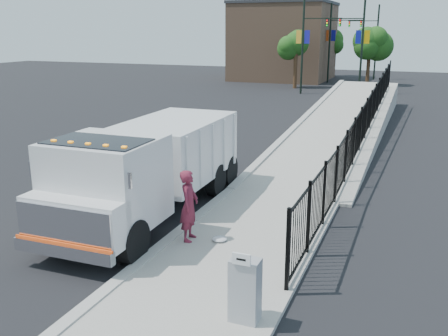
% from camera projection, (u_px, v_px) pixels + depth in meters
% --- Properties ---
extents(ground, '(120.00, 120.00, 0.00)m').
position_uv_depth(ground, '(179.00, 235.00, 13.67)').
color(ground, black).
rests_on(ground, ground).
extents(sidewalk, '(3.55, 12.00, 0.12)m').
position_uv_depth(sidewalk, '(216.00, 279.00, 11.18)').
color(sidewalk, '#9E998E').
rests_on(sidewalk, ground).
extents(curb, '(0.30, 12.00, 0.16)m').
position_uv_depth(curb, '(141.00, 263.00, 11.86)').
color(curb, '#ADAAA3').
rests_on(curb, ground).
extents(ramp, '(3.95, 24.06, 3.19)m').
position_uv_depth(ramp, '(345.00, 132.00, 27.24)').
color(ramp, '#9E998E').
rests_on(ramp, ground).
extents(iron_fence, '(0.10, 28.00, 1.80)m').
position_uv_depth(iron_fence, '(365.00, 132.00, 22.91)').
color(iron_fence, black).
rests_on(iron_fence, ground).
extents(truck, '(2.86, 8.40, 2.86)m').
position_uv_depth(truck, '(148.00, 165.00, 14.64)').
color(truck, black).
rests_on(truck, ground).
extents(worker, '(0.54, 0.74, 1.89)m').
position_uv_depth(worker, '(189.00, 206.00, 12.87)').
color(worker, maroon).
rests_on(worker, sidewalk).
extents(utility_cabinet, '(0.55, 0.40, 1.25)m').
position_uv_depth(utility_cabinet, '(245.00, 290.00, 9.33)').
color(utility_cabinet, gray).
rests_on(utility_cabinet, sidewalk).
extents(arrow_sign, '(0.35, 0.04, 0.22)m').
position_uv_depth(arrow_sign, '(241.00, 259.00, 8.94)').
color(arrow_sign, white).
rests_on(arrow_sign, utility_cabinet).
extents(debris, '(0.40, 0.40, 0.10)m').
position_uv_depth(debris, '(220.00, 239.00, 13.03)').
color(debris, silver).
rests_on(debris, sidewalk).
extents(light_pole_0, '(3.77, 0.22, 8.00)m').
position_uv_depth(light_pole_0, '(306.00, 42.00, 42.27)').
color(light_pole_0, black).
rests_on(light_pole_0, ground).
extents(light_pole_1, '(3.78, 0.22, 8.00)m').
position_uv_depth(light_pole_1, '(359.00, 42.00, 42.26)').
color(light_pole_1, black).
rests_on(light_pole_1, ground).
extents(light_pole_2, '(3.77, 0.22, 8.00)m').
position_uv_depth(light_pole_2, '(333.00, 40.00, 51.35)').
color(light_pole_2, black).
rests_on(light_pole_2, ground).
extents(light_pole_3, '(3.77, 0.22, 8.00)m').
position_uv_depth(light_pole_3, '(374.00, 39.00, 54.59)').
color(light_pole_3, black).
rests_on(light_pole_3, ground).
extents(tree_0, '(2.36, 2.36, 5.18)m').
position_uv_depth(tree_0, '(296.00, 46.00, 46.47)').
color(tree_0, '#382314').
rests_on(tree_0, ground).
extents(tree_1, '(2.68, 2.68, 5.34)m').
position_uv_depth(tree_1, '(370.00, 45.00, 48.94)').
color(tree_1, '#382314').
rests_on(tree_1, ground).
extents(tree_2, '(2.45, 2.45, 5.23)m').
position_uv_depth(tree_2, '(332.00, 42.00, 58.42)').
color(tree_2, '#382314').
rests_on(tree_2, ground).
extents(building, '(10.00, 10.00, 8.00)m').
position_uv_depth(building, '(284.00, 42.00, 55.18)').
color(building, '#8C664C').
rests_on(building, ground).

